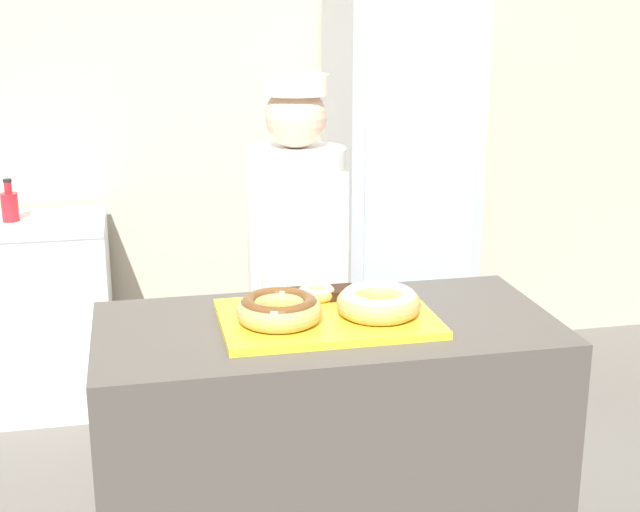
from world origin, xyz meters
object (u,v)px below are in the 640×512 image
(brownie_back_right, at_px, (341,292))
(beverage_fridge, at_px, (398,196))
(donut_mini_center, at_px, (317,292))
(baker_person, at_px, (297,290))
(brownie_back_left, at_px, (292,296))
(donut_chocolate_glaze, at_px, (279,308))
(donut_light_glaze, at_px, (379,301))
(serving_tray, at_px, (327,319))
(bottle_red, at_px, (10,205))
(chest_freezer, at_px, (7,315))

(brownie_back_right, xyz_separation_m, beverage_fridge, (0.67, 1.58, -0.05))
(donut_mini_center, height_order, beverage_fridge, beverage_fridge)
(brownie_back_right, bearing_deg, baker_person, 98.01)
(brownie_back_left, distance_m, baker_person, 0.46)
(brownie_back_right, relative_size, beverage_fridge, 0.05)
(beverage_fridge, bearing_deg, donut_chocolate_glaze, -117.09)
(donut_light_glaze, height_order, baker_person, baker_person)
(serving_tray, bearing_deg, donut_mini_center, 90.00)
(brownie_back_right, height_order, baker_person, baker_person)
(serving_tray, height_order, brownie_back_left, brownie_back_left)
(brownie_back_right, relative_size, baker_person, 0.05)
(brownie_back_right, height_order, beverage_fridge, beverage_fridge)
(donut_chocolate_glaze, height_order, baker_person, baker_person)
(serving_tray, bearing_deg, donut_chocolate_glaze, -167.73)
(donut_mini_center, relative_size, beverage_fridge, 0.06)
(brownie_back_left, bearing_deg, bottle_red, 122.40)
(beverage_fridge, xyz_separation_m, bottle_red, (-1.87, 0.05, 0.03))
(donut_chocolate_glaze, distance_m, brownie_back_left, 0.20)
(donut_mini_center, xyz_separation_m, chest_freezer, (-1.17, 1.59, -0.55))
(serving_tray, xyz_separation_m, brownie_back_left, (-0.08, 0.15, 0.03))
(donut_mini_center, relative_size, brownie_back_left, 1.36)
(donut_mini_center, xyz_separation_m, bottle_red, (-1.11, 1.63, -0.03))
(beverage_fridge, bearing_deg, serving_tray, -113.47)
(serving_tray, bearing_deg, bottle_red, 122.00)
(donut_chocolate_glaze, distance_m, brownie_back_right, 0.30)
(serving_tray, xyz_separation_m, bottle_red, (-1.11, 1.78, 0.01))
(donut_chocolate_glaze, xyz_separation_m, donut_light_glaze, (0.30, 0.00, 0.00))
(serving_tray, relative_size, beverage_fridge, 0.34)
(donut_mini_center, height_order, bottle_red, bottle_red)
(serving_tray, xyz_separation_m, brownie_back_right, (0.08, 0.15, 0.03))
(bottle_red, bearing_deg, brownie_back_left, -57.60)
(donut_chocolate_glaze, bearing_deg, baker_person, 74.62)
(baker_person, relative_size, bottle_red, 8.30)
(donut_light_glaze, distance_m, brownie_back_right, 0.20)
(donut_chocolate_glaze, relative_size, brownie_back_right, 2.83)
(brownie_back_right, xyz_separation_m, bottle_red, (-1.19, 1.63, -0.02))
(brownie_back_left, relative_size, baker_person, 0.05)
(brownie_back_right, distance_m, bottle_red, 2.02)
(serving_tray, relative_size, donut_light_glaze, 2.51)
(brownie_back_left, bearing_deg, beverage_fridge, 62.30)
(brownie_back_left, bearing_deg, donut_chocolate_glaze, -111.52)
(donut_light_glaze, distance_m, donut_mini_center, 0.24)
(donut_mini_center, xyz_separation_m, beverage_fridge, (0.75, 1.58, -0.06))
(donut_mini_center, height_order, baker_person, baker_person)
(serving_tray, height_order, donut_light_glaze, donut_light_glaze)
(donut_mini_center, xyz_separation_m, brownie_back_left, (-0.08, 0.00, -0.01))
(donut_light_glaze, height_order, chest_freezer, donut_light_glaze)
(donut_light_glaze, bearing_deg, beverage_fridge, 71.19)
(serving_tray, xyz_separation_m, beverage_fridge, (0.75, 1.73, -0.02))
(donut_light_glaze, distance_m, beverage_fridge, 1.87)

